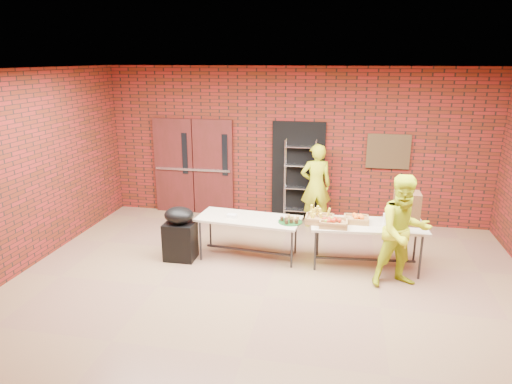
# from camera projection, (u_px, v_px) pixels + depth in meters

# --- Properties ---
(room) EXTENTS (8.08, 7.08, 3.28)m
(room) POSITION_uv_depth(u_px,v_px,m) (265.00, 191.00, 6.21)
(room) COLOR #8E704C
(room) RESTS_ON ground
(double_doors) EXTENTS (1.78, 0.12, 2.10)m
(double_doors) POSITION_uv_depth(u_px,v_px,m) (194.00, 167.00, 10.00)
(double_doors) COLOR #4C1516
(double_doors) RESTS_ON room
(dark_doorway) EXTENTS (1.10, 0.06, 2.10)m
(dark_doorway) POSITION_uv_depth(u_px,v_px,m) (298.00, 171.00, 9.60)
(dark_doorway) COLOR black
(dark_doorway) RESTS_ON room
(bronze_plaque) EXTENTS (0.85, 0.04, 0.70)m
(bronze_plaque) POSITION_uv_depth(u_px,v_px,m) (388.00, 151.00, 9.12)
(bronze_plaque) COLOR #3F3119
(bronze_plaque) RESTS_ON room
(wire_rack) EXTENTS (0.64, 0.21, 1.75)m
(wire_rack) POSITION_uv_depth(u_px,v_px,m) (300.00, 181.00, 9.51)
(wire_rack) COLOR #AFAFB6
(wire_rack) RESTS_ON room
(table_left) EXTENTS (1.82, 0.90, 0.72)m
(table_left) POSITION_uv_depth(u_px,v_px,m) (249.00, 221.00, 7.81)
(table_left) COLOR #C0AD93
(table_left) RESTS_ON room
(table_right) EXTENTS (1.89, 0.92, 0.75)m
(table_right) POSITION_uv_depth(u_px,v_px,m) (367.00, 227.00, 7.43)
(table_right) COLOR #C0AD93
(table_right) RESTS_ON room
(basket_bananas) EXTENTS (0.46, 0.36, 0.14)m
(basket_bananas) POSITION_uv_depth(u_px,v_px,m) (320.00, 219.00, 7.47)
(basket_bananas) COLOR #AE8146
(basket_bananas) RESTS_ON table_right
(basket_oranges) EXTENTS (0.40, 0.31, 0.12)m
(basket_oranges) POSITION_uv_depth(u_px,v_px,m) (356.00, 219.00, 7.47)
(basket_oranges) COLOR #AE8146
(basket_oranges) RESTS_ON table_right
(basket_apples) EXTENTS (0.44, 0.35, 0.14)m
(basket_apples) POSITION_uv_depth(u_px,v_px,m) (333.00, 223.00, 7.29)
(basket_apples) COLOR #AE8146
(basket_apples) RESTS_ON table_right
(muffin_tray) EXTENTS (0.40, 0.40, 0.10)m
(muffin_tray) POSITION_uv_depth(u_px,v_px,m) (290.00, 220.00, 7.56)
(muffin_tray) COLOR #154F1B
(muffin_tray) RESTS_ON table_left
(napkin_box) EXTENTS (0.16, 0.11, 0.05)m
(napkin_box) POSITION_uv_depth(u_px,v_px,m) (232.00, 216.00, 7.80)
(napkin_box) COLOR white
(napkin_box) RESTS_ON table_left
(coffee_dispenser) EXTENTS (0.40, 0.36, 0.53)m
(coffee_dispenser) POSITION_uv_depth(u_px,v_px,m) (406.00, 208.00, 7.36)
(coffee_dispenser) COLOR brown
(coffee_dispenser) RESTS_ON table_right
(cup_stack_front) EXTENTS (0.07, 0.07, 0.22)m
(cup_stack_front) POSITION_uv_depth(u_px,v_px,m) (385.00, 220.00, 7.27)
(cup_stack_front) COLOR white
(cup_stack_front) RESTS_ON table_right
(cup_stack_mid) EXTENTS (0.07, 0.07, 0.22)m
(cup_stack_mid) POSITION_uv_depth(u_px,v_px,m) (397.00, 222.00, 7.16)
(cup_stack_mid) COLOR white
(cup_stack_mid) RESTS_ON table_right
(cup_stack_back) EXTENTS (0.08, 0.08, 0.25)m
(cup_stack_back) POSITION_uv_depth(u_px,v_px,m) (392.00, 218.00, 7.30)
(cup_stack_back) COLOR white
(cup_stack_back) RESTS_ON table_right
(covered_grill) EXTENTS (0.52, 0.44, 0.94)m
(covered_grill) POSITION_uv_depth(u_px,v_px,m) (180.00, 233.00, 7.78)
(covered_grill) COLOR black
(covered_grill) RESTS_ON room
(volunteer_woman) EXTENTS (0.71, 0.56, 1.72)m
(volunteer_woman) POSITION_uv_depth(u_px,v_px,m) (316.00, 186.00, 9.24)
(volunteer_woman) COLOR #C7DC18
(volunteer_woman) RESTS_ON room
(volunteer_man) EXTENTS (1.01, 0.90, 1.74)m
(volunteer_man) POSITION_uv_depth(u_px,v_px,m) (404.00, 232.00, 6.77)
(volunteer_man) COLOR #C7DC18
(volunteer_man) RESTS_ON room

